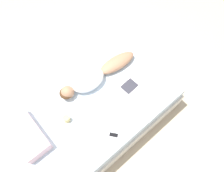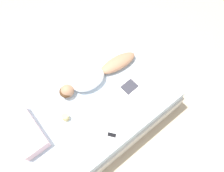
{
  "view_description": "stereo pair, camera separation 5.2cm",
  "coord_description": "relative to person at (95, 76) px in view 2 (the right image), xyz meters",
  "views": [
    {
      "loc": [
        -1.2,
        0.63,
        3.35
      ],
      "look_at": [
        -0.07,
        -0.35,
        0.58
      ],
      "focal_mm": 35.0,
      "sensor_mm": 36.0,
      "label": 1
    },
    {
      "loc": [
        -1.23,
        0.59,
        3.35
      ],
      "look_at": [
        -0.07,
        -0.35,
        0.58
      ],
      "focal_mm": 35.0,
      "sensor_mm": 36.0,
      "label": 2
    }
  ],
  "objects": [
    {
      "name": "open_magazine",
      "position": [
        -0.56,
        -0.32,
        -0.09
      ],
      "size": [
        0.56,
        0.35,
        0.01
      ],
      "rotation": [
        0.0,
        0.0,
        0.06
      ],
      "color": "white",
      "rests_on": "bed"
    },
    {
      "name": "pillow",
      "position": [
        -0.12,
        1.19,
        -0.01
      ],
      "size": [
        0.65,
        0.32,
        0.16
      ],
      "color": "beige",
      "rests_on": "bed"
    },
    {
      "name": "bed",
      "position": [
        -0.21,
        0.25,
        -0.36
      ],
      "size": [
        1.66,
        2.34,
        0.53
      ],
      "color": "beige",
      "rests_on": "ground_plane"
    },
    {
      "name": "person",
      "position": [
        0.0,
        0.0,
        0.0
      ],
      "size": [
        0.39,
        1.3,
        0.2
      ],
      "rotation": [
        0.0,
        0.0,
        -0.08
      ],
      "color": "#A37556",
      "rests_on": "bed"
    },
    {
      "name": "coffee_mug",
      "position": [
        -0.26,
        0.68,
        -0.04
      ],
      "size": [
        0.12,
        0.09,
        0.1
      ],
      "color": "tan",
      "rests_on": "bed"
    },
    {
      "name": "cell_phone",
      "position": [
        -0.82,
        0.34,
        -0.09
      ],
      "size": [
        0.15,
        0.13,
        0.01
      ],
      "rotation": [
        0.0,
        0.0,
        -0.91
      ],
      "color": "silver",
      "rests_on": "bed"
    },
    {
      "name": "ground_plane",
      "position": [
        -0.21,
        0.25,
        -0.62
      ],
      "size": [
        12.0,
        12.0,
        0.0
      ],
      "primitive_type": "plane",
      "color": "#B7A88E"
    }
  ]
}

